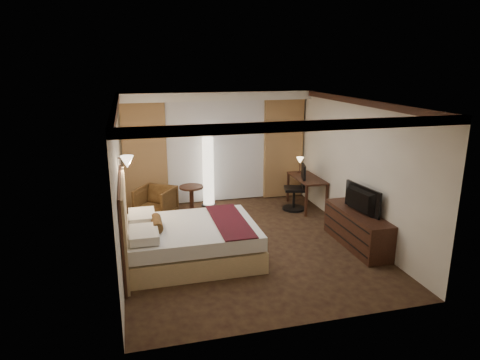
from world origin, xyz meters
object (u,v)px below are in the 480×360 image
object	(u,v)px
desk	(306,192)
office_chair	(294,187)
television	(358,197)
bed	(193,242)
armchair	(156,201)
side_table	(192,199)
floor_lamp	(208,172)
dresser	(357,229)

from	to	relation	value
desk	office_chair	world-z (taller)	office_chair
television	bed	bearing A→B (deg)	78.58
bed	desk	bearing A→B (deg)	34.13
armchair	desk	bearing A→B (deg)	29.76
side_table	floor_lamp	world-z (taller)	floor_lamp
side_table	desk	world-z (taller)	desk
bed	office_chair	xyz separation A→B (m)	(2.69, 2.00, 0.22)
floor_lamp	office_chair	world-z (taller)	floor_lamp
armchair	side_table	xyz separation A→B (m)	(0.83, 0.19, -0.08)
armchair	floor_lamp	distance (m)	1.47
side_table	bed	bearing A→B (deg)	-98.08
bed	desk	xyz separation A→B (m)	(3.02, 2.05, 0.05)
armchair	television	size ratio (longest dim) A/B	0.78
office_chair	dresser	bearing A→B (deg)	-65.33
desk	office_chair	xyz separation A→B (m)	(-0.34, -0.05, 0.17)
desk	dresser	xyz separation A→B (m)	(0.05, -2.27, -0.04)
side_table	television	size ratio (longest dim) A/B	0.62
office_chair	bed	bearing A→B (deg)	-128.54
television	office_chair	bearing A→B (deg)	1.90
side_table	office_chair	bearing A→B (deg)	-11.11
bed	side_table	distance (m)	2.48
desk	dresser	bearing A→B (deg)	-88.74
side_table	office_chair	distance (m)	2.39
desk	television	bearing A→B (deg)	-89.50
desk	dresser	world-z (taller)	desk
armchair	floor_lamp	world-z (taller)	floor_lamp
floor_lamp	dresser	distance (m)	3.81
bed	floor_lamp	bearing A→B (deg)	73.84
bed	dresser	world-z (taller)	dresser
side_table	desk	size ratio (longest dim) A/B	0.50
armchair	desk	distance (m)	3.51
bed	armchair	world-z (taller)	armchair
floor_lamp	bed	bearing A→B (deg)	-106.16
side_table	desk	distance (m)	2.71
floor_lamp	office_chair	size ratio (longest dim) A/B	1.54
armchair	side_table	bearing A→B (deg)	46.05
armchair	television	distance (m)	4.36
side_table	office_chair	size ratio (longest dim) A/B	0.56
bed	side_table	bearing A→B (deg)	81.92
armchair	side_table	size ratio (longest dim) A/B	1.26
office_chair	side_table	bearing A→B (deg)	-176.31
armchair	dresser	size ratio (longest dim) A/B	0.44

